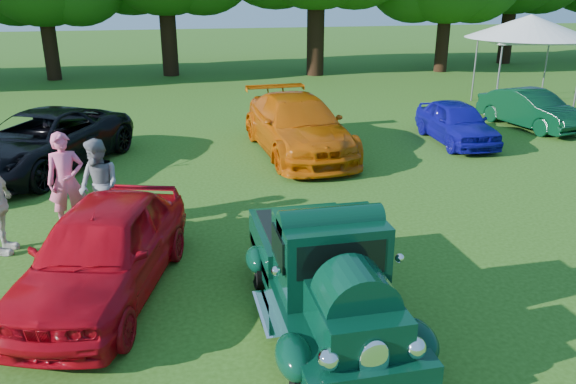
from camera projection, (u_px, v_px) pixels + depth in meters
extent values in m
plane|color=#294F12|center=(245.00, 318.00, 8.33)|extent=(120.00, 120.00, 0.00)
cylinder|color=black|center=(297.00, 369.00, 6.70)|extent=(0.20, 0.68, 0.68)
cylinder|color=black|center=(414.00, 352.00, 7.00)|extent=(0.20, 0.68, 0.68)
cylinder|color=black|center=(260.00, 268.00, 9.08)|extent=(0.20, 0.68, 0.68)
cylinder|color=black|center=(349.00, 259.00, 9.38)|extent=(0.20, 0.68, 0.68)
cube|color=black|center=(326.00, 294.00, 8.06)|extent=(1.57, 4.11, 0.31)
cube|color=black|center=(355.00, 319.00, 6.80)|extent=(1.00, 1.32, 0.57)
cube|color=black|center=(330.00, 255.00, 7.71)|extent=(1.42, 1.05, 1.09)
cube|color=black|center=(341.00, 259.00, 7.19)|extent=(1.19, 0.05, 0.47)
cube|color=black|center=(305.00, 241.00, 9.11)|extent=(1.57, 1.87, 0.53)
cube|color=black|center=(306.00, 227.00, 9.03)|extent=(1.35, 1.64, 0.05)
ellipsoid|color=black|center=(294.00, 357.00, 6.63)|extent=(0.45, 0.78, 0.45)
ellipsoid|color=black|center=(418.00, 340.00, 6.95)|extent=(0.45, 0.78, 0.45)
ellipsoid|color=black|center=(257.00, 259.00, 9.01)|extent=(0.35, 0.66, 0.38)
ellipsoid|color=black|center=(353.00, 250.00, 9.34)|extent=(0.35, 0.66, 0.38)
ellipsoid|color=white|center=(374.00, 361.00, 6.21)|extent=(0.37, 0.11, 0.54)
sphere|color=white|center=(329.00, 360.00, 6.15)|extent=(0.26, 0.26, 0.26)
sphere|color=white|center=(415.00, 348.00, 6.35)|extent=(0.26, 0.26, 0.26)
cube|color=white|center=(293.00, 238.00, 10.10)|extent=(1.48, 0.10, 0.10)
imported|color=#B20713|center=(103.00, 250.00, 8.75)|extent=(2.98, 4.78, 1.52)
imported|color=black|center=(41.00, 142.00, 14.79)|extent=(4.87, 6.12, 1.55)
imported|color=#C55506|center=(298.00, 126.00, 16.26)|extent=(2.63, 5.78, 1.64)
imported|color=#0F0D8F|center=(456.00, 122.00, 17.45)|extent=(1.75, 3.86, 1.28)
imported|color=black|center=(531.00, 109.00, 19.29)|extent=(2.09, 4.09, 1.29)
imported|color=#E85F8C|center=(66.00, 181.00, 11.14)|extent=(0.80, 0.61, 1.97)
imported|color=gray|center=(99.00, 186.00, 11.03)|extent=(1.12, 1.15, 1.87)
cube|color=silver|center=(528.00, 39.00, 21.73)|extent=(3.94, 3.94, 0.13)
cone|color=silver|center=(530.00, 26.00, 21.56)|extent=(5.78, 5.78, 0.87)
cylinder|color=slate|center=(498.00, 81.00, 20.84)|extent=(0.07, 0.07, 2.62)
cylinder|color=slate|center=(475.00, 70.00, 23.60)|extent=(0.07, 0.07, 2.62)
cylinder|color=slate|center=(545.00, 70.00, 23.56)|extent=(0.07, 0.07, 2.62)
cylinder|color=black|center=(50.00, 44.00, 28.79)|extent=(0.73, 0.73, 3.65)
cylinder|color=black|center=(169.00, 35.00, 30.09)|extent=(0.86, 0.86, 4.28)
cylinder|color=black|center=(316.00, 31.00, 30.17)|extent=(0.93, 0.93, 4.67)
cylinder|color=black|center=(443.00, 39.00, 31.60)|extent=(0.72, 0.72, 3.61)
cylinder|color=black|center=(507.00, 30.00, 34.97)|extent=(0.81, 0.81, 4.07)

